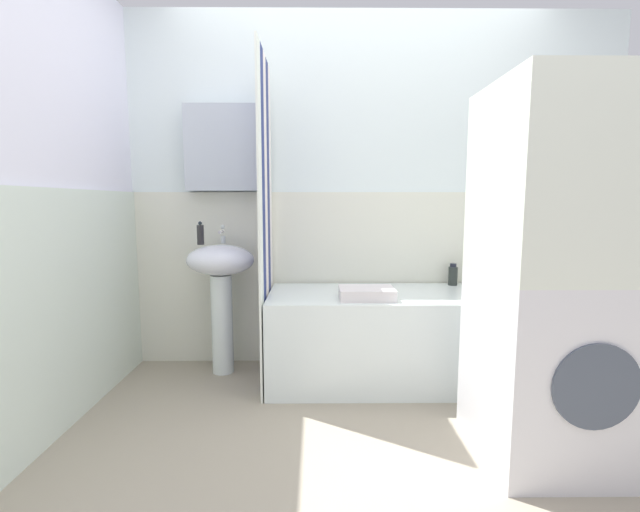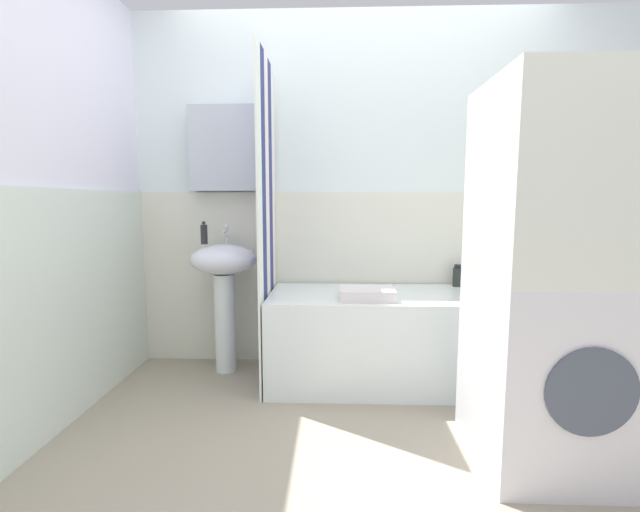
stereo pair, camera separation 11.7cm
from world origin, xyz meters
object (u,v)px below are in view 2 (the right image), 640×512
object	(u,v)px
lotion_bottle	(457,276)
washer_dryer_stack	(555,278)
soap_dispenser	(204,234)
shampoo_bottle	(480,273)
bathtub	(396,338)
towel_folded	(367,294)
conditioner_bottle	(494,271)
sink	(224,279)

from	to	relation	value
lotion_bottle	washer_dryer_stack	xyz separation A→B (m)	(0.11, -1.08, 0.18)
soap_dispenser	shampoo_bottle	size ratio (longest dim) A/B	0.75
bathtub	washer_dryer_stack	bearing A→B (deg)	-56.26
shampoo_bottle	washer_dryer_stack	bearing A→B (deg)	-91.99
bathtub	washer_dryer_stack	xyz separation A→B (m)	(0.55, -0.82, 0.53)
soap_dispenser	bathtub	size ratio (longest dim) A/B	0.10
shampoo_bottle	washer_dryer_stack	distance (m)	1.09
towel_folded	soap_dispenser	bearing A→B (deg)	163.38
bathtub	conditioner_bottle	xyz separation A→B (m)	(0.69, 0.27, 0.39)
soap_dispenser	washer_dryer_stack	bearing A→B (deg)	-28.53
bathtub	shampoo_bottle	distance (m)	0.74
conditioner_bottle	towel_folded	world-z (taller)	conditioner_bottle
soap_dispenser	shampoo_bottle	distance (m)	1.85
bathtub	shampoo_bottle	size ratio (longest dim) A/B	7.82
conditioner_bottle	shampoo_bottle	world-z (taller)	conditioner_bottle
bathtub	conditioner_bottle	world-z (taller)	conditioner_bottle
shampoo_bottle	towel_folded	size ratio (longest dim) A/B	0.63
sink	shampoo_bottle	world-z (taller)	sink
sink	bathtub	bearing A→B (deg)	-7.25
shampoo_bottle	bathtub	bearing A→B (deg)	-156.92
bathtub	lotion_bottle	xyz separation A→B (m)	(0.44, 0.26, 0.35)
towel_folded	washer_dryer_stack	distance (m)	1.02
conditioner_bottle	lotion_bottle	xyz separation A→B (m)	(-0.25, -0.01, -0.04)
washer_dryer_stack	soap_dispenser	bearing A→B (deg)	151.47
sink	lotion_bottle	xyz separation A→B (m)	(1.56, 0.11, 0.01)
shampoo_bottle	sink	bearing A→B (deg)	-176.37
lotion_bottle	towel_folded	xyz separation A→B (m)	(-0.64, -0.42, -0.04)
washer_dryer_stack	conditioner_bottle	bearing A→B (deg)	82.80
sink	lotion_bottle	distance (m)	1.56
lotion_bottle	washer_dryer_stack	distance (m)	1.10
soap_dispenser	washer_dryer_stack	distance (m)	2.05
sink	shampoo_bottle	xyz separation A→B (m)	(1.71, 0.11, 0.03)
towel_folded	washer_dryer_stack	size ratio (longest dim) A/B	0.20
soap_dispenser	towel_folded	bearing A→B (deg)	-16.62
conditioner_bottle	shampoo_bottle	bearing A→B (deg)	-168.84
bathtub	towel_folded	distance (m)	0.41
shampoo_bottle	lotion_bottle	bearing A→B (deg)	177.69
shampoo_bottle	lotion_bottle	distance (m)	0.15
conditioner_bottle	lotion_bottle	size ratio (longest dim) A/B	1.49
soap_dispenser	washer_dryer_stack	world-z (taller)	washer_dryer_stack
sink	soap_dispenser	bearing A→B (deg)	175.77
conditioner_bottle	washer_dryer_stack	distance (m)	1.11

